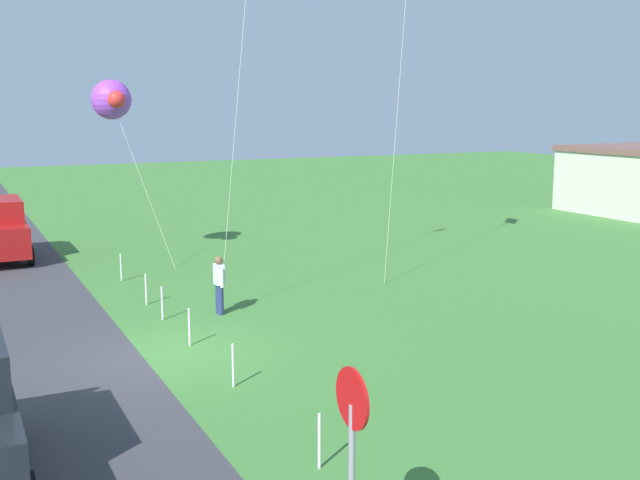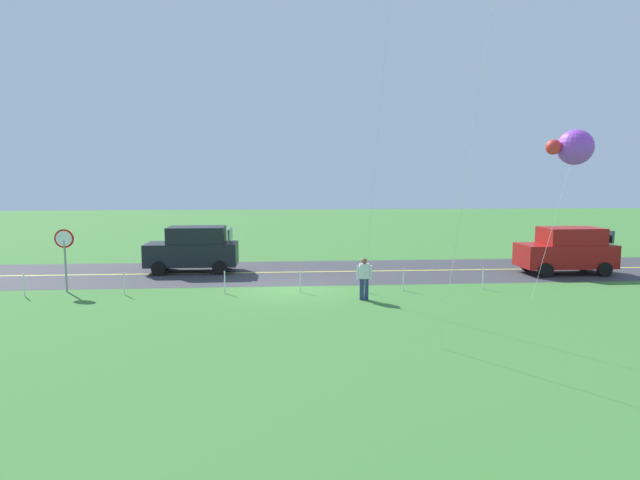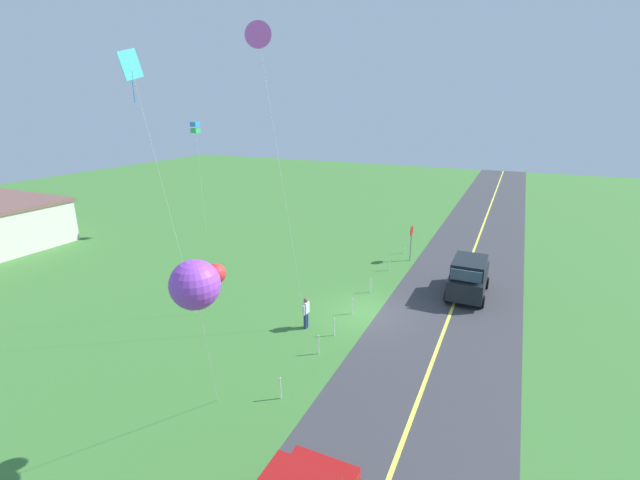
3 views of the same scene
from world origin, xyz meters
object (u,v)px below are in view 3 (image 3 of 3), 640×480
Objects in this scene: kite_green_far at (197,284)px; kite_yellow_high at (132,71)px; car_suv_foreground at (469,276)px; stop_sign at (411,236)px; kite_blue_mid at (195,128)px; kite_red_low at (259,37)px; person_adult_near at (306,312)px.

kite_yellow_high is at bearing 52.44° from kite_green_far.
car_suv_foreground is 6.25m from stop_sign.
car_suv_foreground is 0.47× the size of kite_blue_mid.
kite_yellow_high is at bearing 145.17° from stop_sign.
kite_red_low is 2.12× the size of kite_green_far.
kite_green_far reaches higher than stop_sign.
kite_red_low is at bearing 133.91° from car_suv_foreground.
kite_green_far is (-19.78, -16.51, -3.03)m from kite_blue_mid.
stop_sign is 20.74m from kite_green_far.
kite_yellow_high is at bearing 124.09° from car_suv_foreground.
person_adult_near is 0.17× the size of kite_blue_mid.
kite_blue_mid reaches higher than person_adult_near.
kite_red_low is 11.04m from kite_green_far.
person_adult_near is 0.12× the size of kite_yellow_high.
kite_yellow_high is (-2.12, 7.34, 11.07)m from person_adult_near.
kite_yellow_high reaches higher than kite_blue_mid.
stop_sign is 19.24m from kite_blue_mid.
kite_blue_mid is at bearing 31.49° from kite_yellow_high.
person_adult_near is 20.80m from kite_blue_mid.
kite_blue_mid is at bearing 133.82° from person_adult_near.
person_adult_near is 13.45m from kite_yellow_high.
kite_red_low is (-8.09, 8.40, 12.01)m from car_suv_foreground.
kite_red_low reaches higher than stop_sign.
person_adult_near is 12.43m from kite_red_low.
car_suv_foreground is 0.68× the size of kite_green_far.
kite_yellow_high is at bearing 104.20° from kite_red_low.
person_adult_near is at bearing 6.40° from kite_green_far.
kite_red_low is (-12.49, 4.02, 11.36)m from stop_sign.
stop_sign is 12.07m from person_adult_near.
car_suv_foreground is 2.75× the size of person_adult_near.
person_adult_near is at bearing 137.69° from car_suv_foreground.
kite_yellow_high reaches higher than stop_sign.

